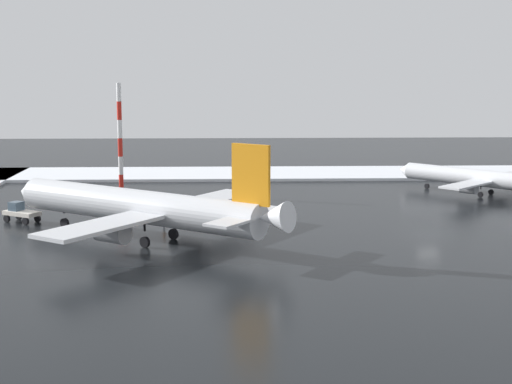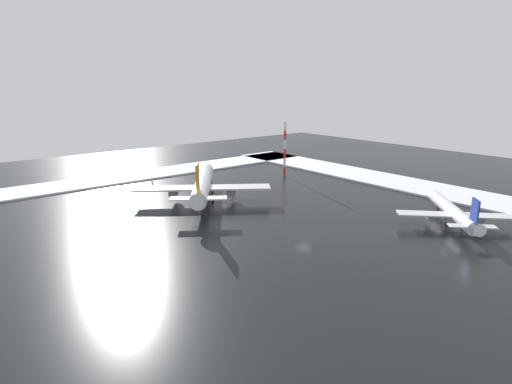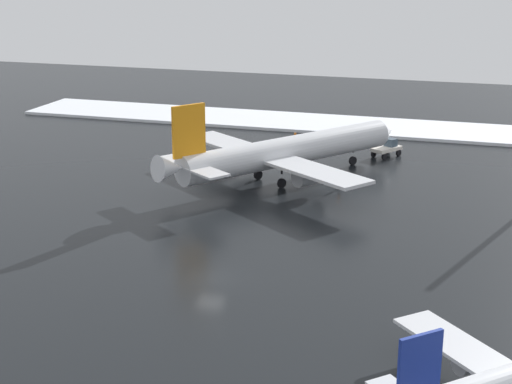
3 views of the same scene
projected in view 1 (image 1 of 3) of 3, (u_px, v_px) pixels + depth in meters
name	position (u px, v px, depth m)	size (l,w,h in m)	color
ground_plane	(429.00, 235.00, 90.05)	(240.00, 240.00, 0.00)	black
snow_bank_far	(358.00, 173.00, 139.33)	(152.00, 16.00, 0.48)	white
airplane_far_rear	(143.00, 207.00, 86.54)	(33.78, 29.09, 11.60)	silver
airplane_foreground_jet	(477.00, 178.00, 117.29)	(20.67, 20.93, 7.89)	silver
pushback_tug	(20.00, 212.00, 97.32)	(5.07, 4.28, 2.50)	silver
ground_crew_mid_apron	(164.00, 219.00, 94.58)	(0.36, 0.36, 1.71)	black
antenna_mast	(120.00, 138.00, 118.55)	(0.70, 0.70, 16.66)	red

